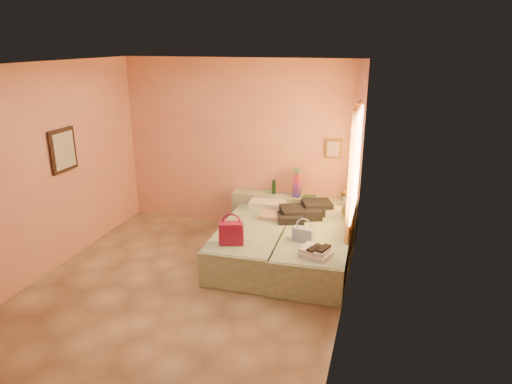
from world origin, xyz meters
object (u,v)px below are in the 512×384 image
(bed_left, at_px, (253,242))
(flower_vase, at_px, (346,195))
(headboard_ledge, at_px, (294,215))
(magenta_handbag, at_px, (231,233))
(green_book, at_px, (309,197))
(towel_stack, at_px, (316,252))
(water_bottle, at_px, (274,187))
(blue_handbag, at_px, (303,234))
(bed_right, at_px, (315,250))

(bed_left, bearing_deg, flower_vase, 38.19)
(headboard_ledge, xyz_separation_m, magenta_handbag, (-0.49, -1.69, 0.33))
(headboard_ledge, relative_size, green_book, 10.37)
(bed_left, relative_size, flower_vase, 8.52)
(magenta_handbag, height_order, towel_stack, magenta_handbag)
(water_bottle, xyz_separation_m, flower_vase, (1.18, -0.06, 0.00))
(flower_vase, bearing_deg, towel_stack, -96.21)
(water_bottle, height_order, flower_vase, flower_vase)
(headboard_ledge, bearing_deg, blue_handbag, -73.11)
(bed_left, bearing_deg, water_bottle, 86.72)
(flower_vase, xyz_separation_m, magenta_handbag, (-1.32, -1.66, -0.12))
(green_book, bearing_deg, towel_stack, -79.91)
(bed_right, bearing_deg, headboard_ledge, 114.66)
(blue_handbag, bearing_deg, towel_stack, -48.95)
(bed_left, distance_m, green_book, 1.28)
(bed_left, distance_m, flower_vase, 1.66)
(headboard_ledge, distance_m, bed_left, 1.12)
(headboard_ledge, relative_size, blue_handbag, 7.26)
(headboard_ledge, distance_m, bed_right, 1.18)
(magenta_handbag, bearing_deg, bed_left, 63.68)
(headboard_ledge, height_order, bed_left, headboard_ledge)
(headboard_ledge, bearing_deg, water_bottle, 174.85)
(water_bottle, relative_size, magenta_handbag, 0.71)
(blue_handbag, bearing_deg, flower_vase, 81.70)
(bed_left, relative_size, blue_handbag, 7.09)
(water_bottle, bearing_deg, flower_vase, -3.10)
(bed_left, distance_m, water_bottle, 1.20)
(magenta_handbag, bearing_deg, bed_right, 15.77)
(green_book, distance_m, blue_handbag, 1.33)
(green_book, xyz_separation_m, flower_vase, (0.58, -0.01, 0.10))
(green_book, relative_size, magenta_handbag, 0.62)
(green_book, relative_size, towel_stack, 0.56)
(headboard_ledge, height_order, green_book, green_book)
(flower_vase, bearing_deg, bed_left, -139.90)
(bed_left, distance_m, magenta_handbag, 0.76)
(bed_right, height_order, green_book, green_book)
(bed_left, xyz_separation_m, blue_handbag, (0.78, -0.28, 0.34))
(bed_right, bearing_deg, water_bottle, 127.04)
(blue_handbag, bearing_deg, headboard_ledge, 116.83)
(headboard_ledge, height_order, bed_right, headboard_ledge)
(bed_right, distance_m, flower_vase, 1.18)
(magenta_handbag, height_order, blue_handbag, magenta_handbag)
(headboard_ledge, distance_m, towel_stack, 1.87)
(bed_right, bearing_deg, flower_vase, 71.23)
(water_bottle, height_order, magenta_handbag, water_bottle)
(bed_left, bearing_deg, towel_stack, -35.74)
(headboard_ledge, bearing_deg, green_book, -4.00)
(water_bottle, height_order, blue_handbag, water_bottle)
(water_bottle, distance_m, green_book, 0.61)
(headboard_ledge, xyz_separation_m, towel_stack, (0.65, -1.74, 0.23))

